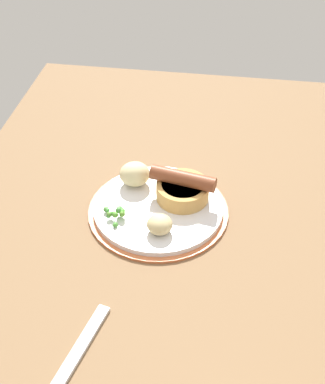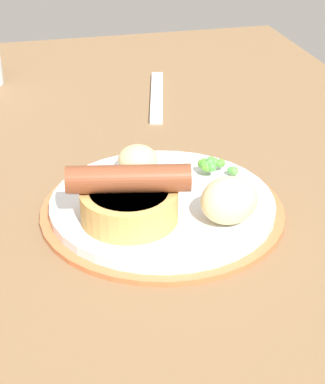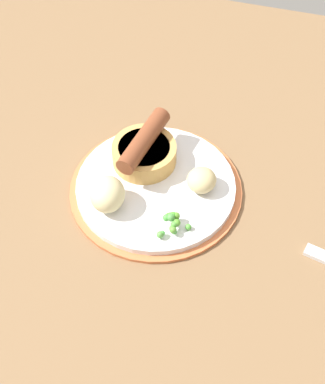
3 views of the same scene
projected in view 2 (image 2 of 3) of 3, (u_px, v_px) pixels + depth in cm
name	position (u px, v px, depth cm)	size (l,w,h in cm)	color
dining_table	(103.00, 202.00, 65.88)	(110.00, 80.00, 3.00)	brown
dinner_plate	(162.00, 207.00, 60.87)	(23.12, 23.12, 1.40)	#CC6B3D
sausage_pudding	(129.00, 199.00, 56.47)	(8.73, 11.08, 5.30)	tan
pea_pile	(212.00, 165.00, 64.39)	(4.03, 3.89, 1.94)	#529E2E
potato_chunk_0	(137.00, 158.00, 64.89)	(3.88, 4.00, 2.95)	#CCB77F
potato_chunk_1	(229.00, 200.00, 56.16)	(4.52, 5.18, 4.21)	beige
fork	(157.00, 96.00, 87.12)	(18.00, 1.60, 0.60)	silver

